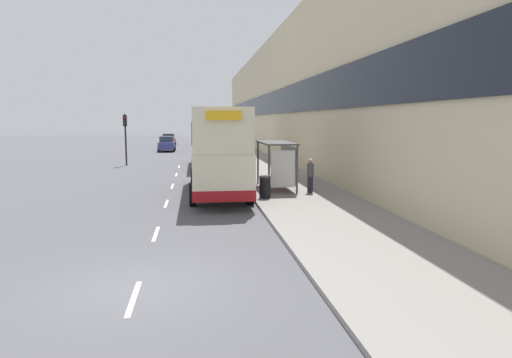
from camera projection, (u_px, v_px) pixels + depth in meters
The scene contains 20 objects.
ground_plane at pixel (137, 288), 10.30m from camera, with size 220.00×220.00×0.00m, color #515156.
pavement at pixel (244, 155), 48.99m from camera, with size 5.00×93.00×0.14m.
terrace_facade at pixel (281, 99), 48.74m from camera, with size 3.10×93.00×12.15m.
lane_mark_0 at pixel (134, 298), 9.68m from camera, with size 0.12×2.00×0.01m.
lane_mark_1 at pixel (156, 234), 15.18m from camera, with size 0.12×2.00×0.01m.
lane_mark_2 at pixel (166, 204), 20.67m from camera, with size 0.12×2.00×0.01m.
lane_mark_3 at pixel (172, 186), 26.16m from camera, with size 0.12×2.00×0.01m.
lane_mark_4 at pixel (176, 175), 31.65m from camera, with size 0.12×2.00×0.01m.
lane_mark_5 at pixel (179, 167), 37.15m from camera, with size 0.12×2.00×0.01m.
bus_shelter at pixel (280, 156), 23.92m from camera, with size 1.60×4.20×2.48m.
double_decker_bus_near at pixel (218, 149), 23.24m from camera, with size 2.85×10.58×4.30m.
double_decker_bus_ahead at pixel (210, 139), 37.13m from camera, with size 2.85×10.39×4.30m.
car_0 at pixel (169, 140), 66.94m from camera, with size 2.04×4.16×1.81m.
car_1 at pixel (199, 137), 79.64m from camera, with size 2.02×4.54×1.78m.
car_2 at pixel (167, 144), 55.37m from camera, with size 2.02×4.35×1.83m.
car_3 at pixel (202, 140), 69.39m from camera, with size 1.92×4.50×1.70m.
pedestrian_at_shelter at pixel (249, 165), 28.35m from camera, with size 0.32×0.32×1.64m.
pedestrian_1 at pixel (310, 175), 22.85m from camera, with size 0.34×0.34×1.72m.
litter_bin at pixel (265, 187), 21.31m from camera, with size 0.55×0.55×1.05m.
traffic_light_far_kerb at pixel (125, 131), 37.77m from camera, with size 0.30×0.32×4.27m.
Camera 1 is at (1.36, -10.17, 3.76)m, focal length 32.00 mm.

